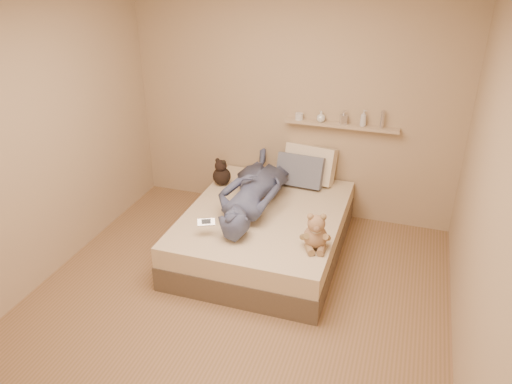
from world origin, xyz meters
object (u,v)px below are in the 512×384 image
(pillow_cream, at_px, (310,164))
(game_console, at_px, (206,222))
(person, at_px, (254,188))
(bed, at_px, (265,231))
(wall_shelf, at_px, (341,125))
(teddy_bear, at_px, (316,234))
(pillow_grey, at_px, (300,171))
(dark_plush, at_px, (222,174))

(pillow_cream, bearing_deg, game_console, -113.64)
(pillow_cream, distance_m, person, 0.83)
(bed, relative_size, wall_shelf, 1.58)
(game_console, xyz_separation_m, wall_shelf, (0.92, 1.50, 0.51))
(person, bearing_deg, teddy_bear, 140.71)
(teddy_bear, relative_size, pillow_cream, 0.62)
(teddy_bear, bearing_deg, wall_shelf, 92.24)
(bed, relative_size, pillow_grey, 3.80)
(game_console, bearing_deg, pillow_grey, 66.71)
(pillow_grey, xyz_separation_m, wall_shelf, (0.37, 0.22, 0.48))
(bed, height_order, person, person)
(pillow_grey, bearing_deg, bed, -104.81)
(game_console, height_order, pillow_grey, pillow_grey)
(game_console, relative_size, dark_plush, 0.56)
(game_console, relative_size, wall_shelf, 0.14)
(pillow_grey, height_order, wall_shelf, wall_shelf)
(game_console, bearing_deg, teddy_bear, 6.32)
(pillow_grey, bearing_deg, person, -118.71)
(pillow_cream, bearing_deg, bed, -106.96)
(pillow_grey, relative_size, person, 0.32)
(teddy_bear, xyz_separation_m, person, (-0.75, 0.58, 0.05))
(game_console, height_order, dark_plush, dark_plush)
(pillow_grey, bearing_deg, game_console, -113.29)
(teddy_bear, relative_size, person, 0.22)
(game_console, relative_size, teddy_bear, 0.49)
(pillow_grey, relative_size, wall_shelf, 0.42)
(game_console, distance_m, teddy_bear, 0.98)
(game_console, distance_m, pillow_cream, 1.55)
(pillow_cream, bearing_deg, person, -118.35)
(person, distance_m, wall_shelf, 1.16)
(game_console, xyz_separation_m, person, (0.23, 0.69, 0.05))
(bed, relative_size, person, 1.21)
(teddy_bear, xyz_separation_m, wall_shelf, (-0.05, 1.39, 0.51))
(dark_plush, relative_size, pillow_cream, 0.55)
(pillow_cream, height_order, pillow_grey, pillow_cream)
(pillow_cream, xyz_separation_m, person, (-0.40, -0.73, -0.01))
(bed, height_order, pillow_grey, pillow_grey)
(teddy_bear, relative_size, wall_shelf, 0.28)
(bed, bearing_deg, person, 145.39)
(bed, xyz_separation_m, pillow_grey, (0.18, 0.69, 0.40))
(person, bearing_deg, pillow_cream, -119.91)
(bed, bearing_deg, game_console, -122.03)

